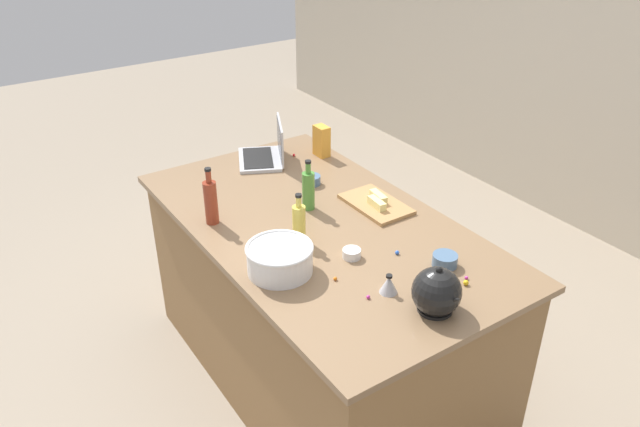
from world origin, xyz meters
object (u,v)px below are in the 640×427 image
object	(u,v)px
mixing_bowl_large	(280,258)
ramekin_medium	(311,180)
bottle_olive	(308,190)
laptop	(267,153)
kitchen_timer	(389,284)
butter_stick_right	(379,197)
butter_stick_left	(377,203)
ramekin_small	(352,253)
cutting_board	(376,204)
candy_bag	(322,141)
ramekin_wide	(445,260)
bottle_soy	(211,201)
kettle	(437,292)
bottle_oil	(299,223)

from	to	relation	value
mixing_bowl_large	ramekin_medium	distance (m)	0.77
bottle_olive	ramekin_medium	distance (m)	0.26
laptop	bottle_olive	distance (m)	0.58
laptop	kitchen_timer	size ratio (longest dim) A/B	4.87
bottle_olive	butter_stick_right	world-z (taller)	bottle_olive
butter_stick_left	ramekin_medium	world-z (taller)	butter_stick_left
butter_stick_left	ramekin_small	bearing A→B (deg)	-52.38
bottle_olive	ramekin_small	size ratio (longest dim) A/B	3.22
cutting_board	butter_stick_right	distance (m)	0.04
ramekin_small	candy_bag	world-z (taller)	candy_bag
mixing_bowl_large	ramekin_wide	world-z (taller)	mixing_bowl_large
laptop	bottle_soy	bearing A→B (deg)	-50.18
bottle_olive	ramekin_medium	size ratio (longest dim) A/B	2.66
ramekin_medium	kitchen_timer	world-z (taller)	kitchen_timer
ramekin_wide	butter_stick_right	bearing A→B (deg)	169.43
ramekin_medium	mixing_bowl_large	bearing A→B (deg)	-42.36
candy_bag	kettle	bearing A→B (deg)	-17.10
butter_stick_right	candy_bag	bearing A→B (deg)	171.77
kettle	butter_stick_left	distance (m)	0.75
butter_stick_right	ramekin_medium	distance (m)	0.38
butter_stick_left	ramekin_medium	xyz separation A→B (m)	(-0.39, -0.10, -0.01)
bottle_oil	kitchen_timer	distance (m)	0.50
butter_stick_right	ramekin_wide	bearing A→B (deg)	-10.57
laptop	ramekin_wide	world-z (taller)	laptop
bottle_olive	ramekin_small	xyz separation A→B (m)	(0.45, -0.08, -0.08)
mixing_bowl_large	ramekin_small	distance (m)	0.31
candy_bag	ramekin_wide	bearing A→B (deg)	-9.34
bottle_olive	ramekin_small	bearing A→B (deg)	-10.09
bottle_oil	butter_stick_left	size ratio (longest dim) A/B	2.04
bottle_soy	ramekin_small	distance (m)	0.68
bottle_oil	bottle_olive	distance (m)	0.29
mixing_bowl_large	cutting_board	size ratio (longest dim) A/B	0.79
cutting_board	ramekin_medium	xyz separation A→B (m)	(-0.36, -0.13, 0.01)
bottle_olive	kitchen_timer	bearing A→B (deg)	-8.33
kitchen_timer	ramekin_wide	bearing A→B (deg)	92.16
ramekin_small	laptop	bearing A→B (deg)	169.93
mixing_bowl_large	bottle_olive	size ratio (longest dim) A/B	1.10
laptop	candy_bag	xyz separation A→B (m)	(0.11, 0.28, 0.04)
cutting_board	ramekin_medium	size ratio (longest dim) A/B	3.69
ramekin_small	kitchen_timer	xyz separation A→B (m)	(0.27, -0.02, 0.02)
laptop	bottle_soy	xyz separation A→B (m)	(0.44, -0.53, 0.06)
laptop	ramekin_medium	bearing A→B (deg)	7.27
ramekin_wide	bottle_olive	bearing A→B (deg)	-164.48
kettle	cutting_board	size ratio (longest dim) A/B	0.63
mixing_bowl_large	ramekin_small	size ratio (longest dim) A/B	3.54
bottle_soy	ramekin_medium	xyz separation A→B (m)	(-0.07, 0.58, -0.09)
laptop	kitchen_timer	world-z (taller)	laptop
kitchen_timer	candy_bag	xyz separation A→B (m)	(-1.17, 0.49, 0.05)
bottle_soy	ramekin_wide	world-z (taller)	bottle_soy
butter_stick_right	laptop	bearing A→B (deg)	-164.73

